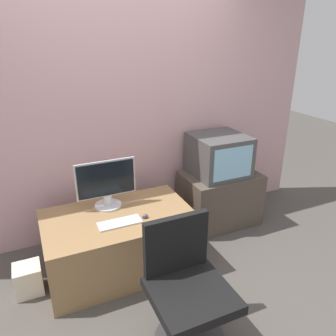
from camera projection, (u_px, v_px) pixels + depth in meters
The scene contains 10 objects.
ground_plane at pixel (174, 308), 2.52m from camera, with size 12.00×12.00×0.00m, color #4C4742.
wall_back at pixel (116, 108), 3.15m from camera, with size 4.40×0.05×2.60m.
desk at pixel (120, 241), 2.90m from camera, with size 1.27×0.78×0.52m.
side_stand at pixel (219, 198), 3.60m from camera, with size 0.80×0.55×0.57m.
main_monitor at pixel (106, 184), 2.87m from camera, with size 0.53×0.24×0.44m.
keyboard at pixel (120, 223), 2.67m from camera, with size 0.35×0.14×0.01m.
mouse at pixel (145, 216), 2.75m from camera, with size 0.05×0.04×0.04m.
crt_tv at pixel (219, 155), 3.42m from camera, with size 0.54×0.54×0.42m.
office_chair at pixel (187, 291), 2.15m from camera, with size 0.51×0.51×0.86m.
cardboard_box_lower at pixel (28, 279), 2.64m from camera, with size 0.21×0.21×0.25m.
Camera 1 is at (-0.83, -1.73, 1.95)m, focal length 35.00 mm.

